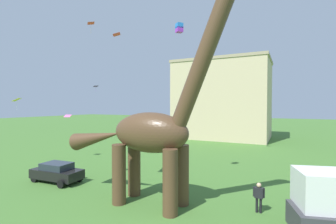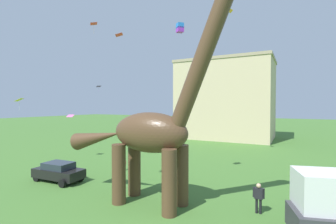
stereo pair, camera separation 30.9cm
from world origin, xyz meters
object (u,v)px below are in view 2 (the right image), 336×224
Objects in this scene: person_watching_child at (259,195)px; kite_mid_right at (99,86)px; kite_far_right at (94,24)px; kite_far_left at (70,116)px; kite_apex at (229,10)px; parked_sedan_left at (59,171)px; kite_mid_left at (119,35)px; dinosaur_sculpture at (149,132)px; person_vendor_side at (124,163)px; kite_near_high at (19,100)px; kite_trailing at (180,28)px.

kite_mid_right is at bearing 149.03° from person_watching_child.
kite_far_right reaches higher than kite_far_left.
kite_mid_right is 22.10m from kite_apex.
parked_sedan_left is 2.84× the size of kite_mid_left.
kite_mid_left reaches higher than dinosaur_sculpture.
kite_far_right is at bearing -173.32° from kite_mid_left.
person_vendor_side is 1.19× the size of kite_mid_right.
kite_apex reaches higher than kite_far_left.
person_watching_child is at bearing 34.11° from dinosaur_sculpture.
kite_far_left reaches higher than person_vendor_side.
kite_mid_left is (3.98, 0.47, -1.91)m from kite_far_right.
parked_sedan_left is 2.49× the size of person_watching_child.
dinosaur_sculpture is at bearing -6.79° from parked_sedan_left.
dinosaur_sculpture is 11.71m from kite_near_high.
person_watching_child is 1.19× the size of kite_far_right.
person_vendor_side is 9.78m from kite_far_left.
person_watching_child is 18.85m from kite_near_high.
kite_trailing reaches higher than dinosaur_sculpture.
kite_near_high is (-11.44, -1.30, 2.13)m from dinosaur_sculpture.
dinosaur_sculpture is 13.12× the size of kite_mid_right.
person_watching_child is (15.28, 1.44, 0.25)m from parked_sedan_left.
kite_far_left is at bearing 114.26° from kite_near_high.
kite_far_left is at bearing -64.70° from kite_mid_right.
kite_mid_left is (-18.55, 10.32, 14.35)m from person_watching_child.
kite_far_left is at bearing -147.80° from person_vendor_side.
kite_far_right is (3.03, -3.99, 8.10)m from kite_mid_right.
kite_near_high is (-2.46, -1.65, 5.85)m from parked_sedan_left.
dinosaur_sculpture is at bearing -44.63° from kite_mid_left.
parked_sedan_left is 21.27m from kite_far_right.
kite_far_right is 1.61× the size of kite_far_left.
kite_mid_left reaches higher than person_watching_child.
kite_apex reaches higher than kite_near_high.
kite_apex reaches higher than person_watching_child.
kite_apex is (1.37, 10.06, 4.60)m from kite_trailing.
person_vendor_side is at bearing 52.89° from kite_near_high.
kite_mid_right is 0.63× the size of kite_mid_left.
dinosaur_sculpture is 10.26× the size of kite_apex.
kite_far_right reaches higher than kite_near_high.
kite_mid_left reaches higher than kite_near_high.
parked_sedan_left is 15.17m from kite_trailing.
kite_far_right is at bearing 153.85° from person_watching_child.
kite_far_left is (1.24, -5.04, -12.31)m from kite_far_right.
parked_sedan_left is (-8.99, 0.35, -3.71)m from dinosaur_sculpture.
kite_trailing is (16.29, -7.19, -5.04)m from kite_far_right.
kite_mid_left is at bearing 63.54° from kite_far_left.
kite_far_left reaches higher than parked_sedan_left.
kite_mid_left reaches higher than kite_mid_right.
kite_trailing is (9.04, 4.10, 11.47)m from parked_sedan_left.
kite_trailing is at bearing 154.41° from person_watching_child.
parked_sedan_left is at bearing -74.43° from kite_mid_left.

